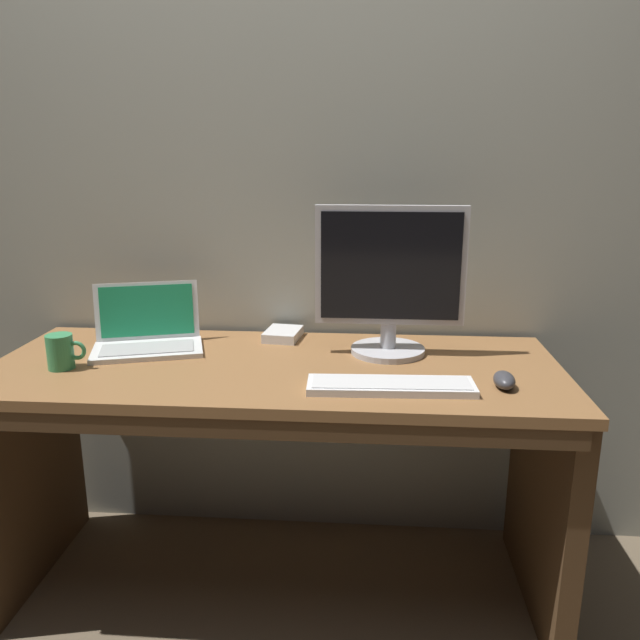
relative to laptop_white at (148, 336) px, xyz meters
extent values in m
plane|color=brown|center=(0.43, -0.12, -0.82)|extent=(14.00, 14.00, 0.00)
cube|color=#9EA093|center=(0.43, 0.27, 0.55)|extent=(4.35, 0.04, 2.74)
cube|color=olive|center=(0.43, -0.12, -0.06)|extent=(1.72, 0.69, 0.03)
cube|color=#4E351E|center=(-0.40, -0.12, -0.45)|extent=(0.06, 0.64, 0.75)
cube|color=#4E351E|center=(1.26, -0.12, -0.45)|extent=(0.06, 0.64, 0.75)
cube|color=#4E351E|center=(0.43, -0.45, -0.10)|extent=(1.65, 0.02, 0.06)
cube|color=white|center=(0.01, -0.04, -0.04)|extent=(0.39, 0.29, 0.02)
cube|color=#ACACAC|center=(0.01, -0.05, -0.03)|extent=(0.31, 0.21, 0.00)
cube|color=white|center=(-0.02, 0.07, 0.07)|extent=(0.33, 0.13, 0.19)
cube|color=#23935B|center=(-0.02, 0.07, 0.07)|extent=(0.30, 0.11, 0.17)
cylinder|color=#B7B7BC|center=(0.78, 0.02, -0.03)|extent=(0.23, 0.23, 0.02)
cylinder|color=#B7B7BC|center=(0.78, 0.02, 0.02)|extent=(0.05, 0.05, 0.08)
cube|color=#B7B7BC|center=(0.78, 0.00, 0.24)|extent=(0.46, 0.03, 0.37)
cube|color=black|center=(0.78, -0.01, 0.24)|extent=(0.42, 0.00, 0.33)
cube|color=white|center=(0.78, -0.31, -0.03)|extent=(0.45, 0.14, 0.02)
cube|color=silver|center=(0.78, -0.31, -0.02)|extent=(0.43, 0.12, 0.00)
ellipsoid|color=#38383D|center=(1.08, -0.27, -0.02)|extent=(0.06, 0.10, 0.04)
cube|color=silver|center=(0.42, 0.15, -0.03)|extent=(0.13, 0.16, 0.03)
cylinder|color=#388E56|center=(-0.19, -0.21, 0.01)|extent=(0.08, 0.08, 0.10)
torus|color=#388E56|center=(-0.14, -0.21, 0.01)|extent=(0.06, 0.01, 0.06)
camera|label=1|loc=(0.71, -1.89, 0.57)|focal=35.00mm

